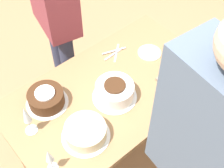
% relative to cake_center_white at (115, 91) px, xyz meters
% --- Properties ---
extents(ground_plane, '(12.00, 12.00, 0.00)m').
position_rel_cake_center_white_xyz_m(ground_plane, '(-0.03, -0.05, -0.78)').
color(ground_plane, '#A87F56').
extents(dining_table, '(1.32, 0.75, 0.73)m').
position_rel_cake_center_white_xyz_m(dining_table, '(-0.03, -0.05, -0.18)').
color(dining_table, '#9E754C').
rests_on(dining_table, ground_plane).
extents(cake_center_white, '(0.27, 0.27, 0.12)m').
position_rel_cake_center_white_xyz_m(cake_center_white, '(0.00, 0.00, 0.00)').
color(cake_center_white, white).
rests_on(cake_center_white, dining_table).
extents(cake_front_chocolate, '(0.25, 0.25, 0.10)m').
position_rel_cake_center_white_xyz_m(cake_front_chocolate, '(0.33, -0.22, -0.01)').
color(cake_front_chocolate, white).
rests_on(cake_front_chocolate, dining_table).
extents(cake_back_decorated, '(0.27, 0.27, 0.09)m').
position_rel_cake_center_white_xyz_m(cake_back_decorated, '(0.29, 0.10, -0.01)').
color(cake_back_decorated, white).
rests_on(cake_back_decorated, dining_table).
extents(wine_glass_near, '(0.07, 0.07, 0.22)m').
position_rel_cake_center_white_xyz_m(wine_glass_near, '(0.50, -0.12, 0.09)').
color(wine_glass_near, silver).
rests_on(wine_glass_near, dining_table).
extents(wine_glass_far, '(0.06, 0.06, 0.19)m').
position_rel_cake_center_white_xyz_m(wine_glass_far, '(0.53, 0.14, 0.07)').
color(wine_glass_far, silver).
rests_on(wine_glass_far, dining_table).
extents(dessert_plate_left, '(0.16, 0.16, 0.01)m').
position_rel_cake_center_white_xyz_m(dessert_plate_left, '(-0.42, -0.13, -0.05)').
color(dessert_plate_left, beige).
rests_on(dessert_plate_left, dining_table).
extents(fork_pile, '(0.18, 0.12, 0.01)m').
position_rel_cake_center_white_xyz_m(fork_pile, '(-0.24, -0.28, -0.05)').
color(fork_pile, silver).
rests_on(fork_pile, dining_table).
extents(napkin_stack, '(0.20, 0.19, 0.02)m').
position_rel_cake_center_white_xyz_m(napkin_stack, '(-0.38, 0.16, -0.04)').
color(napkin_stack, gray).
rests_on(napkin_stack, dining_table).
extents(person_cutting, '(0.30, 0.44, 1.59)m').
position_rel_cake_center_white_xyz_m(person_cutting, '(-0.09, -0.72, 0.18)').
color(person_cutting, '#2D334C').
rests_on(person_cutting, ground_plane).
extents(person_watching, '(0.26, 0.42, 1.76)m').
position_rel_cake_center_white_xyz_m(person_watching, '(0.08, 0.62, 0.29)').
color(person_watching, '#232328').
rests_on(person_watching, ground_plane).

